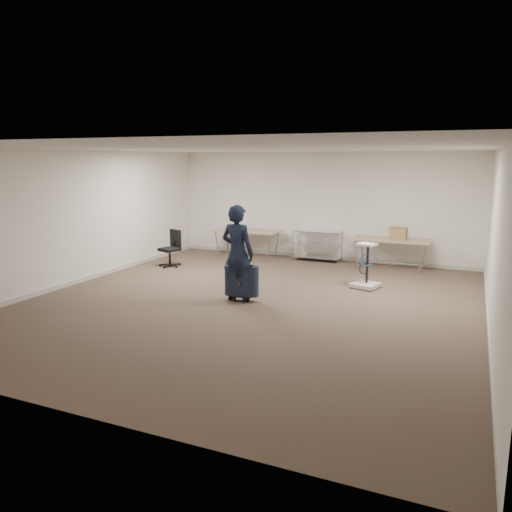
% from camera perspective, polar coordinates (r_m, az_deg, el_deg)
% --- Properties ---
extents(ground, '(9.00, 9.00, 0.00)m').
position_cam_1_polar(ground, '(9.28, -0.52, -5.32)').
color(ground, '#423528').
rests_on(ground, ground).
extents(room_shell, '(8.00, 9.00, 9.00)m').
position_cam_1_polar(room_shell, '(10.50, 2.56, -3.11)').
color(room_shell, white).
rests_on(room_shell, ground).
extents(folding_table_left, '(1.80, 0.75, 0.73)m').
position_cam_1_polar(folding_table_left, '(13.42, -1.05, 2.75)').
color(folding_table_left, '#9A7D5E').
rests_on(folding_table_left, ground).
extents(folding_table_right, '(1.80, 0.75, 0.73)m').
position_cam_1_polar(folding_table_right, '(12.35, 15.20, 1.64)').
color(folding_table_right, '#9A7D5E').
rests_on(folding_table_right, ground).
extents(wire_shelf, '(1.22, 0.47, 0.80)m').
position_cam_1_polar(wire_shelf, '(13.03, 7.03, 1.36)').
color(wire_shelf, silver).
rests_on(wire_shelf, ground).
extents(person, '(0.70, 0.51, 1.80)m').
position_cam_1_polar(person, '(9.23, -2.13, 0.34)').
color(person, black).
rests_on(person, ground).
extents(suitcase, '(0.45, 0.30, 1.14)m').
position_cam_1_polar(suitcase, '(9.27, -1.65, -2.86)').
color(suitcase, black).
rests_on(suitcase, ground).
extents(office_chair, '(0.55, 0.55, 0.90)m').
position_cam_1_polar(office_chair, '(12.48, -9.70, 0.07)').
color(office_chair, black).
rests_on(office_chair, ground).
extents(equipment_cart, '(0.63, 0.63, 0.93)m').
position_cam_1_polar(equipment_cart, '(10.49, 12.42, -2.28)').
color(equipment_cart, beige).
rests_on(equipment_cart, ground).
extents(cardboard_box, '(0.40, 0.31, 0.28)m').
position_cam_1_polar(cardboard_box, '(12.35, 15.96, 2.51)').
color(cardboard_box, olive).
rests_on(cardboard_box, folding_table_right).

